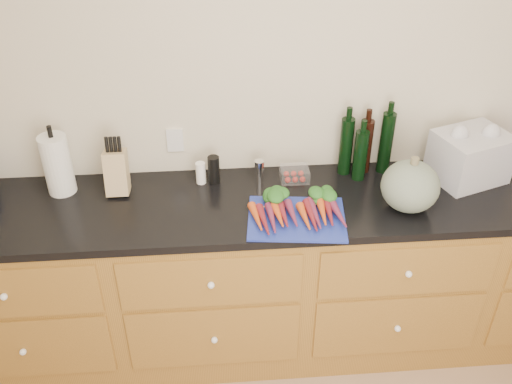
{
  "coord_description": "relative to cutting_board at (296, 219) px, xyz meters",
  "views": [
    {
      "loc": [
        -0.4,
        -0.89,
        2.49
      ],
      "look_at": [
        -0.23,
        1.2,
        1.06
      ],
      "focal_mm": 40.0,
      "sensor_mm": 36.0,
      "label": 1
    }
  ],
  "objects": [
    {
      "name": "carrots",
      "position": [
        0.0,
        0.04,
        0.03
      ],
      "size": [
        0.4,
        0.3,
        0.06
      ],
      "color": "#E1521A",
      "rests_on": "cutting_board"
    },
    {
      "name": "grocery_bag",
      "position": [
        0.89,
        0.28,
        0.12
      ],
      "size": [
        0.4,
        0.36,
        0.24
      ],
      "primitive_type": null,
      "rotation": [
        0.0,
        0.0,
        0.33
      ],
      "color": "silver",
      "rests_on": "countertop"
    },
    {
      "name": "grinder_pepper",
      "position": [
        -0.36,
        0.34,
        0.07
      ],
      "size": [
        0.06,
        0.06,
        0.14
      ],
      "primitive_type": "cylinder",
      "color": "black",
      "rests_on": "countertop"
    },
    {
      "name": "bottles",
      "position": [
        0.39,
        0.37,
        0.14
      ],
      "size": [
        0.27,
        0.14,
        0.32
      ],
      "color": "black",
      "rests_on": "countertop"
    },
    {
      "name": "grinder_salt",
      "position": [
        -0.43,
        0.34,
        0.05
      ],
      "size": [
        0.05,
        0.05,
        0.11
      ],
      "primitive_type": "cylinder",
      "color": "white",
      "rests_on": "countertop"
    },
    {
      "name": "squash",
      "position": [
        0.52,
        0.05,
        0.11
      ],
      "size": [
        0.26,
        0.26,
        0.24
      ],
      "primitive_type": "ellipsoid",
      "color": "#596958",
      "rests_on": "countertop"
    },
    {
      "name": "tomato_box",
      "position": [
        0.04,
        0.33,
        0.03
      ],
      "size": [
        0.14,
        0.11,
        0.06
      ],
      "primitive_type": "cube",
      "color": "white",
      "rests_on": "countertop"
    },
    {
      "name": "knife_block",
      "position": [
        -0.82,
        0.3,
        0.1
      ],
      "size": [
        0.11,
        0.11,
        0.21
      ],
      "primitive_type": "cube",
      "color": "tan",
      "rests_on": "countertop"
    },
    {
      "name": "paper_towel",
      "position": [
        -1.1,
        0.32,
        0.14
      ],
      "size": [
        0.13,
        0.13,
        0.3
      ],
      "primitive_type": "cylinder",
      "color": "white",
      "rests_on": "countertop"
    },
    {
      "name": "wall_back",
      "position": [
        0.05,
        0.48,
        0.35
      ],
      "size": [
        4.1,
        0.05,
        2.6
      ],
      "primitive_type": "cube",
      "color": "beige",
      "rests_on": "ground"
    },
    {
      "name": "cabinets",
      "position": [
        0.05,
        0.16,
        -0.49
      ],
      "size": [
        3.6,
        0.64,
        0.9
      ],
      "color": "brown",
      "rests_on": "ground"
    },
    {
      "name": "cutting_board",
      "position": [
        0.0,
        0.0,
        0.0
      ],
      "size": [
        0.47,
        0.38,
        0.01
      ],
      "primitive_type": "cube",
      "rotation": [
        0.0,
        0.0,
        -0.11
      ],
      "color": "#1E3099",
      "rests_on": "countertop"
    },
    {
      "name": "canister_chrome",
      "position": [
        -0.14,
        0.34,
        0.05
      ],
      "size": [
        0.05,
        0.05,
        0.11
      ],
      "primitive_type": "cylinder",
      "color": "white",
      "rests_on": "countertop"
    },
    {
      "name": "countertop",
      "position": [
        0.05,
        0.16,
        -0.03
      ],
      "size": [
        3.64,
        0.62,
        0.04
      ],
      "primitive_type": "cube",
      "color": "black",
      "rests_on": "cabinets"
    }
  ]
}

